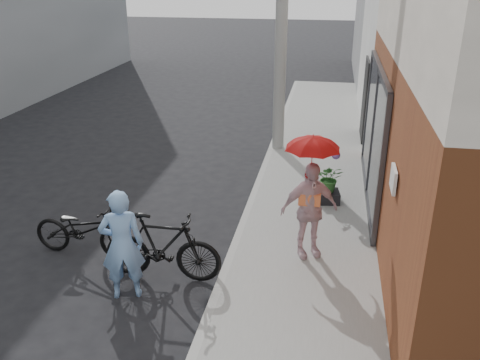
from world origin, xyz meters
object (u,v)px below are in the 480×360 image
(utility_pole, at_px, (282,4))
(planter, at_px, (328,196))
(bike_left, at_px, (84,230))
(kimono_woman, at_px, (309,210))
(officer, at_px, (122,245))
(bike_right, at_px, (162,247))

(utility_pole, height_order, planter, utility_pole)
(bike_left, relative_size, kimono_woman, 1.11)
(planter, bearing_deg, officer, -128.98)
(utility_pole, relative_size, kimono_woman, 4.58)
(officer, xyz_separation_m, bike_right, (0.39, 0.50, -0.28))
(utility_pole, distance_m, officer, 7.03)
(bike_right, distance_m, kimono_woman, 2.25)
(kimono_woman, distance_m, planter, 2.13)
(kimono_woman, bearing_deg, officer, -174.46)
(kimono_woman, relative_size, planter, 3.80)
(bike_right, relative_size, kimono_woman, 1.14)
(utility_pole, bearing_deg, kimono_woman, -78.52)
(utility_pole, relative_size, bike_right, 4.01)
(bike_left, bearing_deg, planter, -53.31)
(utility_pole, relative_size, officer, 4.32)
(officer, height_order, bike_right, officer)
(bike_right, xyz_separation_m, kimono_woman, (2.05, 0.87, 0.36))
(utility_pole, bearing_deg, planter, -66.29)
(officer, bearing_deg, bike_left, -61.09)
(bike_right, height_order, planter, bike_right)
(bike_left, bearing_deg, kimono_woman, -78.88)
(planter, bearing_deg, utility_pole, 113.71)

